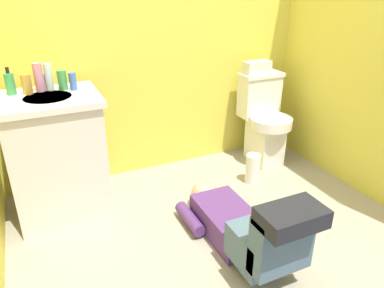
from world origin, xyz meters
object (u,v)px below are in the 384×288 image
Objects in this scene: bottle_amber at (27,84)px; bottle_green at (62,80)px; bottle_pink at (39,77)px; tissue_box at (257,67)px; faucet at (44,82)px; soap_dispenser at (10,84)px; bottle_clear at (49,77)px; paper_towel_roll at (253,169)px; vanity_cabinet at (57,156)px; bottle_blue at (73,81)px; toilet at (264,120)px; person_plumber at (244,226)px.

bottle_amber is 0.98× the size of bottle_green.
tissue_box is at bearing 2.54° from bottle_pink.
faucet is 0.12m from bottle_green.
bottle_amber is at bearing -176.52° from tissue_box.
soap_dispenser is 1.34× the size of bottle_green.
paper_towel_roll is (1.35, -0.34, -0.79)m from bottle_clear.
bottle_amber is 0.69× the size of bottle_pink.
vanity_cabinet is 0.50m from bottle_pink.
vanity_cabinet is 6.62× the size of bottle_green.
bottle_amber is 0.27m from bottle_blue.
soap_dispenser reaches higher than bottle_blue.
faucet reaches higher than tissue_box.
toilet is 4.46× the size of bottle_clear.
soap_dispenser is at bearing 161.61° from bottle_amber.
paper_towel_roll is at bearing -13.03° from bottle_blue.
bottle_green is 0.07m from bottle_blue.
toilet is at bearing 1.47° from bottle_blue.
soap_dispenser is at bearing -177.64° from tissue_box.
bottle_amber is at bearing -18.39° from soap_dispenser.
vanity_cabinet is 1.26m from person_plumber.
soap_dispenser reaches higher than toilet.
soap_dispenser reaches higher than bottle_green.
toilet reaches higher than person_plumber.
soap_dispenser is (-1.87, 0.02, 0.52)m from toilet.
toilet is at bearing 50.78° from person_plumber.
bottle_clear is at bearing 179.39° from toilet.
bottle_pink is at bearing 132.74° from person_plumber.
vanity_cabinet is at bearing 171.16° from paper_towel_roll.
bottle_clear is (0.13, 0.03, 0.02)m from bottle_amber.
bottle_pink is at bearing 102.09° from vanity_cabinet.
bottle_clear is (0.03, 0.12, 0.48)m from vanity_cabinet.
bottle_pink is (-0.91, 0.99, 0.73)m from person_plumber.
person_plumber is 1.43m from bottle_green.
bottle_blue reaches higher than tissue_box.
bottle_blue is at bearing -23.99° from faucet.
toilet reaches higher than paper_towel_roll.
bottle_green is at bearing -179.94° from toilet.
soap_dispenser is 0.99× the size of bottle_clear.
bottle_green is at bearing -14.31° from bottle_clear.
vanity_cabinet is 8.20× the size of faucet.
soap_dispenser is 0.70× the size of paper_towel_roll.
tissue_box reaches higher than vanity_cabinet.
soap_dispenser is 1.78m from paper_towel_roll.
bottle_pink is 0.20m from bottle_blue.
bottle_green is at bearing 43.66° from vanity_cabinet.
tissue_box is (-0.04, 0.09, 0.43)m from toilet.
vanity_cabinet is at bearing -105.00° from bottle_clear.
paper_towel_roll is (1.41, -0.34, -0.79)m from bottle_pink.
bottle_clear is at bearing 0.68° from bottle_pink.
bottle_blue is at bearing 166.97° from paper_towel_roll.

